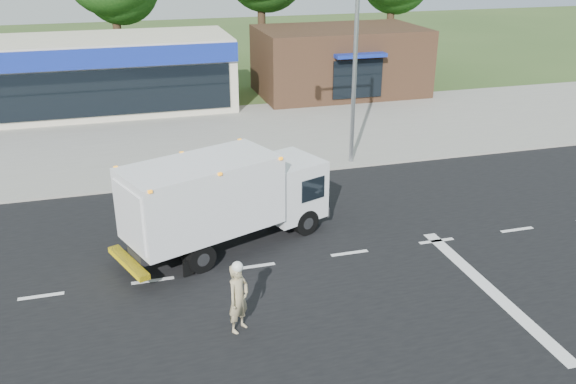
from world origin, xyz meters
TOP-DOWN VIEW (x-y plane):
  - ground at (0.00, 0.00)m, footprint 120.00×120.00m
  - road_asphalt at (0.00, 0.00)m, footprint 60.00×14.00m
  - sidewalk at (0.00, 8.20)m, footprint 60.00×2.40m
  - parking_apron at (0.00, 14.00)m, footprint 60.00×9.00m
  - lane_markings at (1.35, -1.35)m, footprint 55.20×7.00m
  - ems_box_truck at (-3.61, 1.52)m, footprint 7.11×4.43m
  - emergency_worker at (-4.08, -2.96)m, footprint 0.79×0.76m
  - retail_strip_mall at (-9.00, 19.93)m, footprint 18.00×6.20m
  - brown_storefront at (7.00, 19.98)m, footprint 10.00×6.70m
  - traffic_signal_pole at (2.35, 7.60)m, footprint 3.51×0.25m

SIDE VIEW (x-z plane):
  - ground at x=0.00m, z-range 0.00..0.00m
  - road_asphalt at x=0.00m, z-range -0.01..0.01m
  - parking_apron at x=0.00m, z-range 0.00..0.02m
  - lane_markings at x=1.35m, z-range 0.01..0.02m
  - sidewalk at x=0.00m, z-range 0.00..0.12m
  - emergency_worker at x=-4.08m, z-range -0.02..1.91m
  - ems_box_truck at x=-3.61m, z-range 0.23..3.25m
  - brown_storefront at x=7.00m, z-range 0.00..4.00m
  - retail_strip_mall at x=-9.00m, z-range 0.01..4.01m
  - traffic_signal_pole at x=2.35m, z-range 0.92..8.92m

